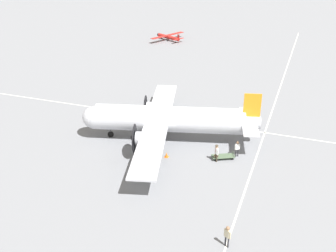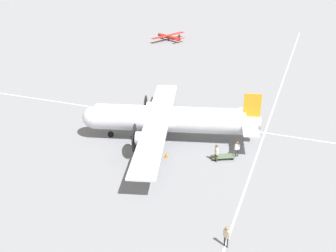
{
  "view_description": "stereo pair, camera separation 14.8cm",
  "coord_description": "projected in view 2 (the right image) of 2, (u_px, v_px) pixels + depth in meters",
  "views": [
    {
      "loc": [
        14.36,
        -40.04,
        21.93
      ],
      "look_at": [
        0.0,
        0.0,
        1.71
      ],
      "focal_mm": 45.0,
      "sensor_mm": 36.0,
      "label": 1
    },
    {
      "loc": [
        14.5,
        -39.99,
        21.93
      ],
      "look_at": [
        0.0,
        0.0,
        1.71
      ],
      "focal_mm": 45.0,
      "sensor_mm": 36.0,
      "label": 2
    }
  ],
  "objects": [
    {
      "name": "ground_plane",
      "position": [
        168.0,
        140.0,
        47.83
      ],
      "size": [
        300.0,
        300.0,
        0.0
      ],
      "primitive_type": "plane",
      "color": "slate"
    },
    {
      "name": "apron_line_eastwest",
      "position": [
        183.0,
        121.0,
        52.5
      ],
      "size": [
        120.0,
        0.16,
        0.01
      ],
      "color": "silver",
      "rests_on": "ground_plane"
    },
    {
      "name": "apron_line_northsouth",
      "position": [
        257.0,
        154.0,
        44.71
      ],
      "size": [
        0.16,
        120.0,
        0.01
      ],
      "color": "silver",
      "rests_on": "ground_plane"
    },
    {
      "name": "airliner_main",
      "position": [
        164.0,
        119.0,
        46.77
      ],
      "size": [
        19.81,
        23.9,
        5.89
      ],
      "rotation": [
        0.0,
        0.0,
        3.39
      ],
      "color": "silver",
      "rests_on": "ground_plane"
    },
    {
      "name": "crew_foreground",
      "position": [
        227.0,
        234.0,
        31.36
      ],
      "size": [
        0.58,
        0.39,
        1.87
      ],
      "rotation": [
        0.0,
        0.0,
        -0.5
      ],
      "color": "#2D2D33",
      "rests_on": "ground_plane"
    },
    {
      "name": "passenger_boarding",
      "position": [
        237.0,
        147.0,
        43.86
      ],
      "size": [
        0.49,
        0.42,
        1.76
      ],
      "rotation": [
        0.0,
        0.0,
        3.83
      ],
      "color": "#2D2D33",
      "rests_on": "ground_plane"
    },
    {
      "name": "ramp_agent",
      "position": [
        216.0,
        151.0,
        42.91
      ],
      "size": [
        0.46,
        0.48,
        1.85
      ],
      "rotation": [
        0.0,
        0.0,
        2.33
      ],
      "color": "#473D2D",
      "rests_on": "ground_plane"
    },
    {
      "name": "suitcase_near_door",
      "position": [
        216.0,
        157.0,
        43.69
      ],
      "size": [
        0.44,
        0.15,
        0.5
      ],
      "color": "#47331E",
      "rests_on": "ground_plane"
    },
    {
      "name": "baggage_cart",
      "position": [
        223.0,
        156.0,
        43.77
      ],
      "size": [
        2.55,
        1.97,
        0.56
      ],
      "rotation": [
        0.0,
        0.0,
        3.61
      ],
      "color": "#4C6047",
      "rests_on": "ground_plane"
    },
    {
      "name": "light_aircraft_distant",
      "position": [
        169.0,
        37.0,
        89.14
      ],
      "size": [
        6.6,
        8.44,
        1.77
      ],
      "rotation": [
        0.0,
        0.0,
        2.68
      ],
      "color": "#B2231E",
      "rests_on": "ground_plane"
    },
    {
      "name": "traffic_cone",
      "position": [
        166.0,
        155.0,
        44.09
      ],
      "size": [
        0.41,
        0.41,
        0.54
      ],
      "color": "orange",
      "rests_on": "ground_plane"
    }
  ]
}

